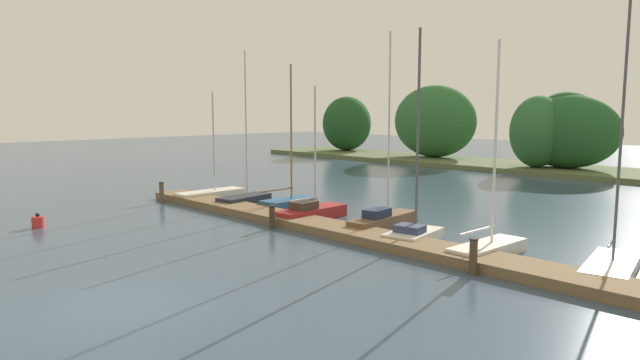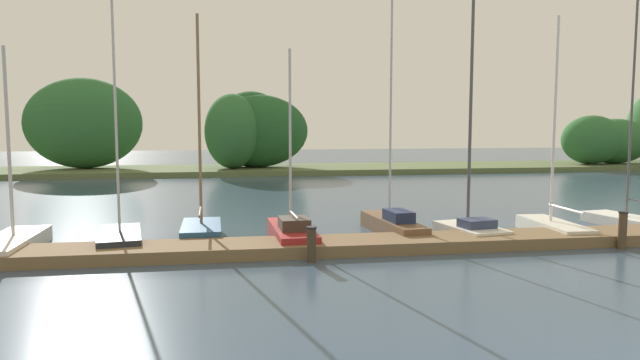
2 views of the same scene
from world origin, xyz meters
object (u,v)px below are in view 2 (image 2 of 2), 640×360
at_px(sailboat_1, 120,237).
at_px(mooring_piling_1, 312,244).
at_px(sailboat_2, 201,228).
at_px(mooring_piling_2, 623,230).
at_px(sailboat_5, 470,226).
at_px(sailboat_4, 391,223).
at_px(sailboat_3, 291,232).
at_px(sailboat_6, 552,224).
at_px(sailboat_0, 12,242).
at_px(sailboat_7, 628,218).

xyz_separation_m(sailboat_1, mooring_piling_1, (5.50, -2.72, 0.15)).
distance_m(sailboat_2, mooring_piling_2, 13.15).
height_order(sailboat_5, mooring_piling_1, sailboat_5).
distance_m(sailboat_4, mooring_piling_2, 7.09).
distance_m(sailboat_2, sailboat_3, 3.07).
bearing_deg(sailboat_5, sailboat_6, -96.13).
xyz_separation_m(sailboat_0, mooring_piling_1, (8.54, -2.66, 0.20)).
xyz_separation_m(mooring_piling_1, mooring_piling_2, (9.54, 0.15, 0.08)).
height_order(sailboat_1, sailboat_7, sailboat_7).
bearing_deg(sailboat_7, sailboat_0, 81.79).
distance_m(sailboat_0, sailboat_6, 17.27).
distance_m(sailboat_0, sailboat_3, 8.28).
distance_m(sailboat_2, sailboat_5, 8.87).
relative_size(sailboat_4, sailboat_6, 1.12).
relative_size(sailboat_1, sailboat_3, 1.32).
distance_m(sailboat_6, mooring_piling_2, 2.60).
xyz_separation_m(sailboat_5, sailboat_7, (6.74, 1.15, -0.11)).
bearing_deg(sailboat_0, sailboat_5, -91.90).
bearing_deg(sailboat_6, mooring_piling_2, -159.64).
bearing_deg(sailboat_0, sailboat_1, -89.88).
bearing_deg(sailboat_5, sailboat_0, 79.27).
distance_m(sailboat_3, sailboat_6, 8.99).
relative_size(sailboat_1, sailboat_6, 1.09).
height_order(sailboat_3, mooring_piling_1, sailboat_3).
relative_size(sailboat_0, sailboat_2, 0.83).
height_order(sailboat_1, sailboat_6, sailboat_1).
height_order(sailboat_6, sailboat_7, sailboat_7).
bearing_deg(sailboat_6, sailboat_5, 95.95).
bearing_deg(sailboat_5, sailboat_2, 71.62).
bearing_deg(sailboat_3, sailboat_7, -87.73).
bearing_deg(sailboat_6, sailboat_3, 92.35).
distance_m(sailboat_3, sailboat_7, 12.70).
relative_size(sailboat_3, sailboat_4, 0.74).
distance_m(sailboat_0, sailboat_4, 11.87).
xyz_separation_m(sailboat_1, sailboat_3, (5.25, -0.11, 0.02)).
xyz_separation_m(sailboat_0, mooring_piling_2, (18.07, -2.51, 0.28)).
xyz_separation_m(sailboat_7, mooring_piling_2, (-2.87, -3.42, 0.26)).
bearing_deg(sailboat_4, sailboat_2, 82.59).
relative_size(sailboat_1, mooring_piling_2, 7.10).
xyz_separation_m(sailboat_4, mooring_piling_1, (-3.30, -3.53, 0.10)).
bearing_deg(sailboat_6, sailboat_2, 86.85).
distance_m(sailboat_3, sailboat_5, 5.92).
bearing_deg(sailboat_6, mooring_piling_1, 108.99).
height_order(sailboat_0, sailboat_2, sailboat_2).
bearing_deg(sailboat_0, sailboat_2, -79.57).
xyz_separation_m(sailboat_5, mooring_piling_2, (3.88, -2.27, 0.16)).
relative_size(sailboat_5, mooring_piling_2, 7.07).
bearing_deg(sailboat_3, sailboat_2, 66.18).
relative_size(sailboat_0, sailboat_3, 0.99).
height_order(sailboat_4, mooring_piling_2, sailboat_4).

